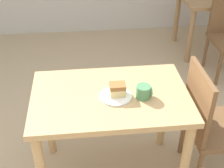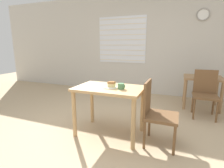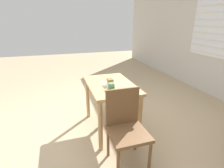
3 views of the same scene
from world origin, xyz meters
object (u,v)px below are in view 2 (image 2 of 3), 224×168
Objects in this scene: dining_table_far at (202,82)px; chair_near_window at (156,111)px; coffee_mug at (121,86)px; chair_far_corner at (205,92)px; dining_table_near at (109,95)px; cake_slice at (112,84)px; plate at (111,87)px.

chair_near_window reaches higher than dining_table_far.
dining_table_far is 0.87× the size of chair_near_window.
chair_near_window reaches higher than coffee_mug.
chair_near_window and chair_far_corner have the same top height.
cake_slice reaches higher than dining_table_near.
plate is 0.05m from cake_slice.
dining_table_far is at bearing 53.72° from cake_slice.
dining_table_far is 3.81× the size of plate.
cake_slice is at bearing 169.91° from coffee_mug.
coffee_mug is (-1.24, -1.94, 0.23)m from dining_table_far.
coffee_mug reaches higher than plate.
chair_far_corner is at bearing 44.17° from plate.
chair_far_corner reaches higher than coffee_mug.
chair_near_window reaches higher than plate.
coffee_mug is at bearing -132.82° from chair_far_corner.
chair_near_window is 4.40× the size of plate.
cake_slice is (0.04, -0.02, 0.18)m from dining_table_near.
cake_slice reaches higher than plate.
cake_slice is at bearing -136.92° from chair_far_corner.
chair_near_window is at bearing 2.20° from coffee_mug.
plate is (-1.42, -1.38, 0.28)m from chair_far_corner.
chair_near_window is at bearing -2.46° from dining_table_near.
dining_table_near is 1.12× the size of chair_far_corner.
chair_near_window is 1.00× the size of chair_far_corner.
dining_table_far is 2.39m from cake_slice.
plate is 2.07× the size of coffee_mug.
chair_far_corner is at bearing 48.40° from coffee_mug.
coffee_mug is at bearing -13.56° from dining_table_near.
plate is at bearing -41.57° from dining_table_near.
plate is at bearing -126.44° from dining_table_far.
dining_table_far is 0.54m from chair_far_corner.
dining_table_near is at bearing 138.43° from plate.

